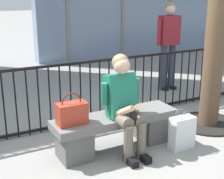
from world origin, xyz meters
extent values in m
plane|color=gray|center=(0.00, 0.00, 0.00)|extent=(60.00, 60.00, 0.00)
cube|color=slate|center=(0.00, 0.00, 0.40)|extent=(1.60, 0.44, 0.10)
cube|color=#605E5B|center=(-0.56, 0.00, 0.17)|extent=(0.36, 0.37, 0.35)
cube|color=#605E5B|center=(0.56, 0.00, 0.17)|extent=(0.36, 0.37, 0.35)
cylinder|color=#6B6051|center=(-0.05, -0.18, 0.47)|extent=(0.15, 0.40, 0.15)
cylinder|color=#6B6051|center=(-0.05, -0.38, 0.23)|extent=(0.11, 0.11, 0.45)
cube|color=black|center=(-0.05, -0.44, 0.04)|extent=(0.09, 0.22, 0.08)
cylinder|color=#6B6051|center=(0.13, -0.18, 0.47)|extent=(0.15, 0.40, 0.15)
cylinder|color=#6B6051|center=(0.13, -0.38, 0.23)|extent=(0.11, 0.11, 0.45)
cube|color=black|center=(0.13, -0.44, 0.04)|extent=(0.09, 0.22, 0.08)
cube|color=#1E7259|center=(0.04, -0.04, 0.71)|extent=(0.36, 0.30, 0.55)
cylinder|color=#1E7259|center=(-0.18, -0.04, 0.76)|extent=(0.08, 0.08, 0.26)
cylinder|color=#DBAD89|center=(-0.04, -0.26, 0.59)|extent=(0.16, 0.28, 0.20)
cylinder|color=#1E7259|center=(0.26, -0.04, 0.76)|extent=(0.08, 0.08, 0.26)
cylinder|color=#DBAD89|center=(0.12, -0.26, 0.59)|extent=(0.16, 0.28, 0.20)
cube|color=black|center=(0.04, -0.32, 0.57)|extent=(0.07, 0.10, 0.13)
sphere|color=#DBAD89|center=(0.04, -0.06, 1.08)|extent=(0.20, 0.20, 0.20)
sphere|color=#997F59|center=(0.04, -0.03, 1.11)|extent=(0.20, 0.20, 0.20)
cube|color=#B23823|center=(-0.58, -0.01, 0.58)|extent=(0.34, 0.19, 0.25)
torus|color=maroon|center=(-0.58, -0.01, 0.71)|extent=(0.24, 0.02, 0.24)
cube|color=white|center=(0.73, -0.40, 0.21)|extent=(0.32, 0.16, 0.42)
torus|color=slate|center=(0.73, -0.45, 0.44)|extent=(0.15, 0.01, 0.15)
torus|color=slate|center=(0.73, -0.34, 0.44)|extent=(0.15, 0.01, 0.15)
cylinder|color=#383D4C|center=(2.08, 1.80, 0.45)|extent=(0.13, 0.13, 0.90)
cube|color=black|center=(2.08, 1.76, 0.03)|extent=(0.09, 0.22, 0.06)
cylinder|color=#383D4C|center=(2.28, 1.80, 0.45)|extent=(0.13, 0.13, 0.90)
cube|color=black|center=(2.28, 1.76, 0.03)|extent=(0.09, 0.22, 0.06)
cube|color=maroon|center=(2.18, 1.80, 1.18)|extent=(0.40, 0.25, 0.56)
cylinder|color=maroon|center=(1.95, 1.80, 1.16)|extent=(0.08, 0.08, 0.52)
cylinder|color=maroon|center=(2.42, 1.80, 1.16)|extent=(0.08, 0.08, 0.52)
sphere|color=beige|center=(2.18, 1.80, 1.58)|extent=(0.20, 0.20, 0.20)
sphere|color=#997F59|center=(2.18, 1.82, 1.61)|extent=(0.20, 0.20, 0.20)
cylinder|color=black|center=(-1.16, 0.91, 0.48)|extent=(0.02, 0.02, 0.96)
cylinder|color=black|center=(-1.01, 0.91, 0.48)|extent=(0.02, 0.02, 0.96)
cylinder|color=black|center=(-0.85, 0.91, 0.48)|extent=(0.02, 0.02, 0.96)
cylinder|color=black|center=(-0.70, 0.91, 0.48)|extent=(0.02, 0.02, 0.96)
cylinder|color=black|center=(-0.54, 0.91, 0.48)|extent=(0.02, 0.02, 0.96)
cylinder|color=black|center=(-0.39, 0.91, 0.48)|extent=(0.02, 0.02, 0.96)
cylinder|color=black|center=(-0.23, 0.91, 0.48)|extent=(0.02, 0.02, 0.96)
cylinder|color=black|center=(-0.08, 0.91, 0.48)|extent=(0.02, 0.02, 0.96)
cylinder|color=black|center=(0.08, 0.91, 0.48)|extent=(0.02, 0.02, 0.96)
cylinder|color=black|center=(0.23, 0.91, 0.48)|extent=(0.02, 0.02, 0.96)
cylinder|color=black|center=(0.39, 0.91, 0.48)|extent=(0.02, 0.02, 0.96)
cylinder|color=black|center=(0.54, 0.91, 0.48)|extent=(0.02, 0.02, 0.96)
cylinder|color=black|center=(0.70, 0.91, 0.48)|extent=(0.02, 0.02, 0.96)
cylinder|color=black|center=(0.85, 0.91, 0.48)|extent=(0.02, 0.02, 0.96)
cylinder|color=black|center=(1.01, 0.91, 0.48)|extent=(0.02, 0.02, 0.96)
cylinder|color=black|center=(1.16, 0.91, 0.48)|extent=(0.02, 0.02, 0.96)
cylinder|color=black|center=(1.32, 0.91, 0.48)|extent=(0.02, 0.02, 0.96)
cylinder|color=black|center=(1.47, 0.91, 0.48)|extent=(0.02, 0.02, 0.96)
cylinder|color=black|center=(1.63, 0.91, 0.48)|extent=(0.02, 0.02, 0.96)
cylinder|color=black|center=(1.78, 0.91, 0.48)|extent=(0.02, 0.02, 0.96)
cylinder|color=black|center=(1.94, 0.91, 0.48)|extent=(0.02, 0.02, 0.96)
cylinder|color=black|center=(2.10, 0.91, 0.48)|extent=(0.02, 0.02, 0.96)
cylinder|color=black|center=(2.25, 0.91, 0.48)|extent=(0.02, 0.02, 0.96)
cylinder|color=black|center=(2.41, 0.91, 0.48)|extent=(0.02, 0.02, 0.96)
cylinder|color=black|center=(2.56, 0.91, 0.48)|extent=(0.02, 0.02, 0.96)
cylinder|color=black|center=(2.72, 0.91, 0.48)|extent=(0.02, 0.02, 0.96)
cube|color=black|center=(0.00, 0.91, 0.05)|extent=(7.91, 0.04, 0.04)
cube|color=black|center=(0.00, 0.91, 0.94)|extent=(7.91, 0.04, 0.04)
cylinder|color=black|center=(1.59, 0.02, 0.01)|extent=(0.91, 0.91, 0.01)
torus|color=black|center=(1.59, 0.02, 0.01)|extent=(0.94, 0.94, 0.03)
cylinder|color=brown|center=(1.59, 0.02, 1.70)|extent=(0.28, 0.28, 3.40)
camera|label=1|loc=(-1.84, -3.30, 1.92)|focal=52.66mm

